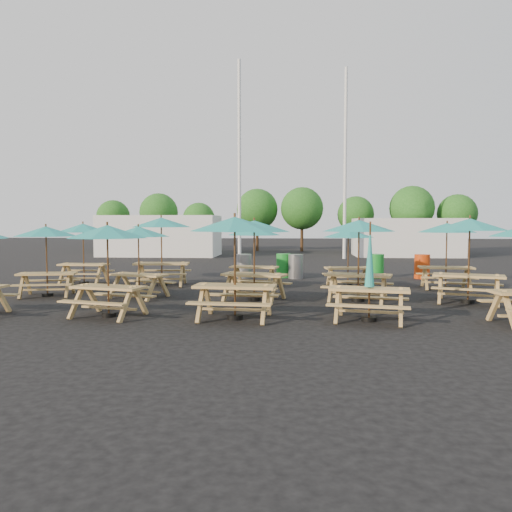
# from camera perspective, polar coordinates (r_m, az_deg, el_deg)

# --- Properties ---
(ground) EXTENTS (120.00, 120.00, 0.00)m
(ground) POSITION_cam_1_polar(r_m,az_deg,el_deg) (16.34, -0.42, -4.20)
(ground) COLOR black
(ground) RESTS_ON ground
(picnic_unit_1) EXTENTS (2.30, 2.30, 2.19)m
(picnic_unit_1) POSITION_cam_1_polar(r_m,az_deg,el_deg) (16.67, -22.87, 2.18)
(picnic_unit_1) COLOR tan
(picnic_unit_1) RESTS_ON ground
(picnic_unit_2) EXTENTS (2.01, 2.01, 2.27)m
(picnic_unit_2) POSITION_cam_1_polar(r_m,az_deg,el_deg) (19.59, -19.16, 2.66)
(picnic_unit_2) COLOR tan
(picnic_unit_2) RESTS_ON ground
(picnic_unit_3) EXTENTS (2.38, 2.38, 2.24)m
(picnic_unit_3) POSITION_cam_1_polar(r_m,az_deg,el_deg) (12.47, -16.63, 2.09)
(picnic_unit_3) COLOR tan
(picnic_unit_3) RESTS_ON ground
(picnic_unit_4) EXTENTS (2.43, 2.43, 2.18)m
(picnic_unit_4) POSITION_cam_1_polar(r_m,az_deg,el_deg) (15.44, -13.29, 2.26)
(picnic_unit_4) COLOR tan
(picnic_unit_4) RESTS_ON ground
(picnic_unit_5) EXTENTS (2.38, 2.38, 2.49)m
(picnic_unit_5) POSITION_cam_1_polar(r_m,az_deg,el_deg) (18.36, -10.78, 3.34)
(picnic_unit_5) COLOR tan
(picnic_unit_5) RESTS_ON ground
(picnic_unit_6) EXTENTS (2.29, 2.29, 2.43)m
(picnic_unit_6) POSITION_cam_1_polar(r_m,az_deg,el_deg) (11.64, -2.45, 2.97)
(picnic_unit_6) COLOR tan
(picnic_unit_6) RESTS_ON ground
(picnic_unit_7) EXTENTS (2.58, 2.58, 2.36)m
(picnic_unit_7) POSITION_cam_1_polar(r_m,az_deg,el_deg) (14.50, -0.21, 2.88)
(picnic_unit_7) COLOR tan
(picnic_unit_7) RESTS_ON ground
(picnic_unit_8) EXTENTS (2.23, 2.23, 2.16)m
(picnic_unit_8) POSITION_cam_1_polar(r_m,az_deg,el_deg) (17.80, -0.23, 2.47)
(picnic_unit_8) COLOR tan
(picnic_unit_8) RESTS_ON ground
(picnic_unit_9) EXTENTS (2.06, 1.88, 2.30)m
(picnic_unit_9) POSITION_cam_1_polar(r_m,az_deg,el_deg) (11.78, 12.84, -2.74)
(picnic_unit_9) COLOR tan
(picnic_unit_9) RESTS_ON ground
(picnic_unit_10) EXTENTS (2.58, 2.58, 2.38)m
(picnic_unit_10) POSITION_cam_1_polar(r_m,az_deg,el_deg) (14.66, 11.68, 2.86)
(picnic_unit_10) COLOR tan
(picnic_unit_10) RESTS_ON ground
(picnic_unit_11) EXTENTS (2.04, 2.04, 2.06)m
(picnic_unit_11) POSITION_cam_1_polar(r_m,az_deg,el_deg) (18.06, 10.51, 2.17)
(picnic_unit_11) COLOR tan
(picnic_unit_11) RESTS_ON ground
(picnic_unit_13) EXTENTS (2.68, 2.68, 2.42)m
(picnic_unit_13) POSITION_cam_1_polar(r_m,az_deg,el_deg) (15.28, 23.24, 2.80)
(picnic_unit_13) COLOR tan
(picnic_unit_13) RESTS_ON ground
(picnic_unit_14) EXTENTS (2.22, 2.22, 2.29)m
(picnic_unit_14) POSITION_cam_1_polar(r_m,az_deg,el_deg) (18.34, 20.98, 2.62)
(picnic_unit_14) COLOR tan
(picnic_unit_14) RESTS_ON ground
(waste_bin_0) EXTENTS (0.62, 0.62, 0.99)m
(waste_bin_0) POSITION_cam_1_polar(r_m,az_deg,el_deg) (20.60, -1.37, -1.16)
(waste_bin_0) COLOR gray
(waste_bin_0) RESTS_ON ground
(waste_bin_1) EXTENTS (0.62, 0.62, 0.99)m
(waste_bin_1) POSITION_cam_1_polar(r_m,az_deg,el_deg) (20.90, 3.18, -1.10)
(waste_bin_1) COLOR #188426
(waste_bin_1) RESTS_ON ground
(waste_bin_2) EXTENTS (0.62, 0.62, 0.99)m
(waste_bin_2) POSITION_cam_1_polar(r_m,az_deg,el_deg) (20.50, 4.55, -1.20)
(waste_bin_2) COLOR gray
(waste_bin_2) RESTS_ON ground
(waste_bin_3) EXTENTS (0.62, 0.62, 0.99)m
(waste_bin_3) POSITION_cam_1_polar(r_m,az_deg,el_deg) (21.25, 13.59, -1.12)
(waste_bin_3) COLOR #188426
(waste_bin_3) RESTS_ON ground
(waste_bin_4) EXTENTS (0.62, 0.62, 0.99)m
(waste_bin_4) POSITION_cam_1_polar(r_m,az_deg,el_deg) (21.49, 18.44, -1.15)
(waste_bin_4) COLOR red
(waste_bin_4) RESTS_ON ground
(mast_0) EXTENTS (0.20, 0.20, 12.00)m
(mast_0) POSITION_cam_1_polar(r_m,az_deg,el_deg) (30.54, -1.91, 10.78)
(mast_0) COLOR silver
(mast_0) RESTS_ON ground
(mast_1) EXTENTS (0.20, 0.20, 12.00)m
(mast_1) POSITION_cam_1_polar(r_m,az_deg,el_deg) (32.49, 10.16, 10.30)
(mast_1) COLOR silver
(mast_1) RESTS_ON ground
(event_tent_0) EXTENTS (8.00, 4.00, 2.80)m
(event_tent_0) POSITION_cam_1_polar(r_m,az_deg,el_deg) (35.40, -10.86, 2.29)
(event_tent_0) COLOR silver
(event_tent_0) RESTS_ON ground
(event_tent_1) EXTENTS (7.00, 4.00, 2.60)m
(event_tent_1) POSITION_cam_1_polar(r_m,az_deg,el_deg) (35.95, 16.77, 2.06)
(event_tent_1) COLOR silver
(event_tent_1) RESTS_ON ground
(tree_0) EXTENTS (2.80, 2.80, 4.24)m
(tree_0) POSITION_cam_1_polar(r_m,az_deg,el_deg) (44.17, -16.00, 4.34)
(tree_0) COLOR #382314
(tree_0) RESTS_ON ground
(tree_1) EXTENTS (3.11, 3.11, 4.72)m
(tree_1) POSITION_cam_1_polar(r_m,az_deg,el_deg) (41.56, -11.05, 4.91)
(tree_1) COLOR #382314
(tree_1) RESTS_ON ground
(tree_2) EXTENTS (2.59, 2.59, 3.93)m
(tree_2) POSITION_cam_1_polar(r_m,az_deg,el_deg) (40.53, -6.55, 4.24)
(tree_2) COLOR #382314
(tree_2) RESTS_ON ground
(tree_3) EXTENTS (3.36, 3.36, 5.09)m
(tree_3) POSITION_cam_1_polar(r_m,az_deg,el_deg) (40.97, 0.14, 5.35)
(tree_3) COLOR #382314
(tree_3) RESTS_ON ground
(tree_4) EXTENTS (3.41, 3.41, 5.17)m
(tree_4) POSITION_cam_1_polar(r_m,az_deg,el_deg) (40.40, 5.28, 5.43)
(tree_4) COLOR #382314
(tree_4) RESTS_ON ground
(tree_5) EXTENTS (2.94, 2.94, 4.45)m
(tree_5) POSITION_cam_1_polar(r_m,az_deg,el_deg) (41.09, 11.33, 4.67)
(tree_5) COLOR #382314
(tree_5) RESTS_ON ground
(tree_6) EXTENTS (3.38, 3.38, 5.13)m
(tree_6) POSITION_cam_1_polar(r_m,az_deg,el_deg) (40.02, 17.38, 5.25)
(tree_6) COLOR #382314
(tree_6) RESTS_ON ground
(tree_7) EXTENTS (2.95, 2.95, 4.48)m
(tree_7) POSITION_cam_1_polar(r_m,az_deg,el_deg) (40.92, 22.01, 4.50)
(tree_7) COLOR #382314
(tree_7) RESTS_ON ground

